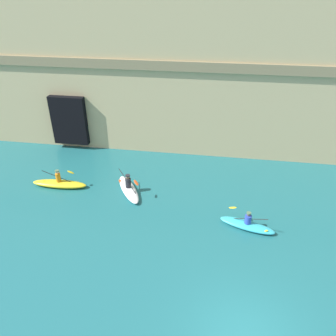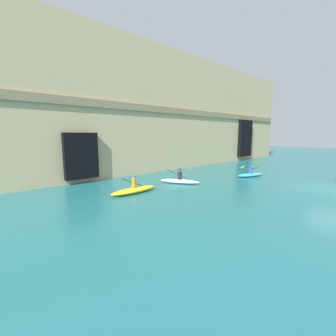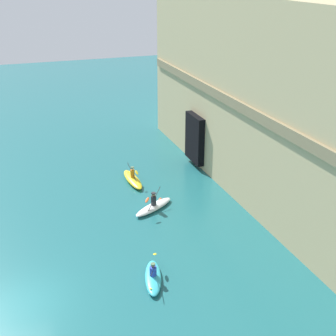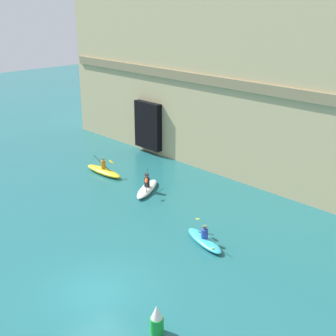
% 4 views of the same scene
% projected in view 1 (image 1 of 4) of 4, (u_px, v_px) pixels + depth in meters
% --- Properties ---
extents(cliff_bluff, '(43.44, 7.87, 12.70)m').
position_uv_depth(cliff_bluff, '(242.00, 57.00, 23.77)').
color(cliff_bluff, tan).
rests_on(cliff_bluff, ground).
extents(kayak_white, '(2.32, 3.15, 1.22)m').
position_uv_depth(kayak_white, '(129.00, 188.00, 19.90)').
color(kayak_white, white).
rests_on(kayak_white, ground).
extents(kayak_yellow, '(3.47, 0.92, 1.19)m').
position_uv_depth(kayak_yellow, '(59.00, 183.00, 20.38)').
color(kayak_yellow, yellow).
rests_on(kayak_yellow, ground).
extents(kayak_cyan, '(2.97, 1.57, 1.04)m').
position_uv_depth(kayak_cyan, '(247.00, 225.00, 17.00)').
color(kayak_cyan, '#33B2C6').
rests_on(kayak_cyan, ground).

